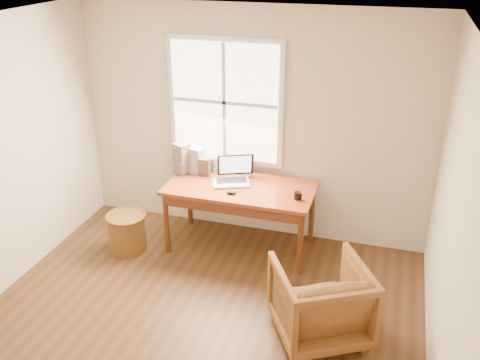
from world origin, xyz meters
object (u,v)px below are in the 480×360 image
object	(u,v)px
cd_stack_a	(197,160)
desk	(240,188)
laptop	(231,171)
wicker_stool	(127,233)
armchair	(321,301)
coffee_mug	(297,196)

from	to	relation	value
cd_stack_a	desk	bearing A→B (deg)	-19.85
laptop	cd_stack_a	bearing A→B (deg)	136.83
desk	wicker_stool	size ratio (longest dim) A/B	3.85
armchair	wicker_stool	distance (m)	2.41
armchair	coffee_mug	xyz separation A→B (m)	(-0.44, 1.08, 0.44)
laptop	wicker_stool	bearing A→B (deg)	-179.90
armchair	wicker_stool	world-z (taller)	armchair
wicker_stool	desk	bearing A→B (deg)	19.38
laptop	coffee_mug	xyz separation A→B (m)	(0.77, -0.17, -0.11)
wicker_stool	coffee_mug	size ratio (longest dim) A/B	5.14
armchair	wicker_stool	bearing A→B (deg)	-48.34
wicker_stool	cd_stack_a	xyz separation A→B (m)	(0.61, 0.63, 0.69)
desk	coffee_mug	world-z (taller)	coffee_mug
wicker_stool	armchair	bearing A→B (deg)	-19.13
armchair	coffee_mug	distance (m)	1.25
wicker_stool	cd_stack_a	distance (m)	1.12
cd_stack_a	armchair	bearing A→B (deg)	-40.39
desk	cd_stack_a	xyz separation A→B (m)	(-0.58, 0.21, 0.17)
coffee_mug	cd_stack_a	world-z (taller)	cd_stack_a
desk	laptop	world-z (taller)	laptop
armchair	coffee_mug	size ratio (longest dim) A/B	9.60
desk	coffee_mug	distance (m)	0.66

